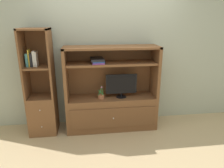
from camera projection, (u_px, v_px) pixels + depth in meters
name	position (u px, v px, depth m)	size (l,w,h in m)	color
ground_plane	(115.00, 139.00, 3.37)	(8.00, 8.00, 0.00)	tan
painted_rear_wall	(109.00, 48.00, 3.66)	(6.00, 0.10, 2.80)	#ADB29E
media_console	(112.00, 103.00, 3.61)	(1.59, 0.49, 1.48)	brown
tv_monitor	(121.00, 85.00, 3.48)	(0.54, 0.18, 0.41)	black
potted_plant	(101.00, 96.00, 3.47)	(0.11, 0.11, 0.24)	#B26642
magazine_stack	(97.00, 60.00, 3.33)	(0.23, 0.34, 0.08)	purple
bookshelf_tall	(42.00, 100.00, 3.44)	(0.45, 0.43, 1.77)	brown
upright_book_row	(32.00, 59.00, 3.20)	(0.17, 0.15, 0.27)	teal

